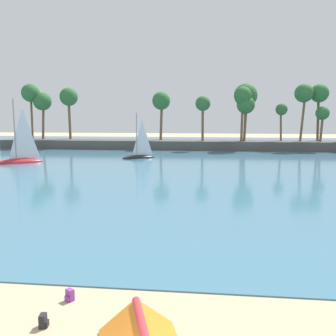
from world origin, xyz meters
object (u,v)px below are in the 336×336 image
backpack_spare (43,321)px  sailboat_mid_bay (20,157)px  sailboat_near_shore (139,154)px  backpack_near_kite (70,295)px

backpack_spare → sailboat_mid_bay: (-21.57, 38.89, 0.73)m
sailboat_near_shore → backpack_near_kite: bearing=-82.4°
sailboat_mid_bay → sailboat_near_shore: bearing=25.5°
backpack_near_kite → sailboat_near_shore: size_ratio=0.06×
backpack_near_kite → sailboat_mid_bay: sailboat_mid_bay is taller
backpack_near_kite → backpack_spare: size_ratio=1.00×
backpack_spare → sailboat_near_shore: (-5.76, 46.42, 0.54)m
sailboat_near_shore → sailboat_mid_bay: (-15.81, -7.53, 0.19)m
backpack_near_kite → sailboat_mid_bay: 43.05m
backpack_near_kite → backpack_spare: 1.77m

